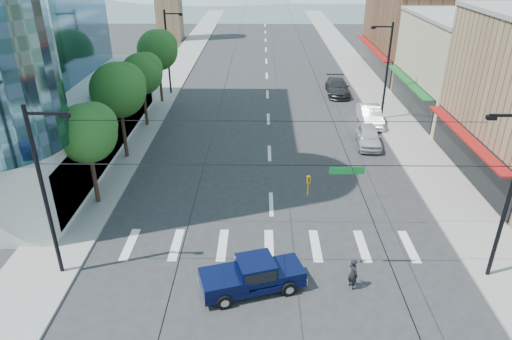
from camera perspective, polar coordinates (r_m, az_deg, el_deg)
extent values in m
plane|color=#28282B|center=(24.62, 2.16, -11.45)|extent=(160.00, 160.00, 0.00)
cube|color=gray|center=(62.33, -10.01, 12.10)|extent=(4.00, 120.00, 0.15)
cube|color=gray|center=(62.59, 12.64, 11.92)|extent=(4.00, 120.00, 0.15)
cube|color=tan|center=(49.24, 26.06, 11.39)|extent=(12.00, 14.00, 9.00)
cube|color=brown|center=(63.72, 20.43, 15.75)|extent=(12.00, 18.00, 10.00)
cylinder|color=black|center=(30.36, -19.66, -0.22)|extent=(0.28, 0.28, 4.55)
sphere|color=#194C1A|center=(29.36, -20.42, 4.32)|extent=(3.64, 3.64, 3.64)
sphere|color=#194C1A|center=(29.34, -19.62, 5.28)|extent=(2.86, 2.86, 2.86)
cylinder|color=black|center=(36.32, -16.26, 5.14)|extent=(0.28, 0.28, 5.11)
sphere|color=#194C1A|center=(35.42, -16.86, 9.53)|extent=(4.09, 4.09, 4.09)
sphere|color=#194C1A|center=(35.47, -16.18, 10.32)|extent=(3.21, 3.21, 3.21)
cylinder|color=black|center=(42.77, -13.72, 8.23)|extent=(0.28, 0.28, 4.55)
sphere|color=#194C1A|center=(42.06, -14.11, 11.59)|extent=(3.64, 3.64, 3.64)
sphere|color=#194C1A|center=(42.15, -13.53, 12.24)|extent=(2.86, 2.86, 2.86)
cylinder|color=black|center=(49.23, -11.90, 11.11)|extent=(0.28, 0.28, 5.11)
sphere|color=#194C1A|center=(48.56, -12.22, 14.43)|extent=(4.09, 4.09, 4.09)
sphere|color=#194C1A|center=(48.69, -11.72, 14.99)|extent=(3.21, 3.21, 3.21)
cylinder|color=black|center=(23.55, -24.90, -3.03)|extent=(0.20, 0.20, 9.00)
cylinder|color=black|center=(24.15, 29.01, -3.23)|extent=(0.20, 0.20, 9.00)
cylinder|color=black|center=(20.47, 2.51, 0.61)|extent=(21.60, 0.04, 0.04)
imported|color=gold|center=(21.05, 6.54, -1.98)|extent=(0.16, 0.20, 1.00)
cube|color=#0C6626|center=(20.93, 11.29, -0.06)|extent=(1.60, 0.06, 0.35)
cylinder|color=black|center=(51.55, -10.98, 14.11)|extent=(0.20, 0.20, 9.00)
cube|color=black|center=(50.69, -10.34, 18.67)|extent=(1.80, 0.12, 0.12)
cube|color=black|center=(50.57, -9.39, 18.61)|extent=(0.40, 0.25, 0.18)
cylinder|color=black|center=(44.27, 16.04, 11.57)|extent=(0.20, 0.20, 9.00)
cube|color=black|center=(43.24, 15.53, 16.88)|extent=(1.80, 0.12, 0.12)
cube|color=black|center=(43.07, 14.44, 16.84)|extent=(0.40, 0.25, 0.18)
cube|color=black|center=(22.64, -0.47, -13.76)|extent=(5.26, 3.16, 0.31)
cube|color=black|center=(22.84, 3.86, -12.25)|extent=(1.87, 2.05, 0.49)
cube|color=black|center=(22.22, -0.02, -12.26)|extent=(2.12, 2.09, 0.99)
cube|color=black|center=(22.17, -0.02, -12.08)|extent=(1.95, 2.06, 0.54)
cube|color=black|center=(22.13, -4.17, -13.60)|extent=(2.50, 2.32, 0.58)
cube|color=silver|center=(23.28, 5.55, -12.61)|extent=(0.60, 1.67, 0.31)
cube|color=silver|center=(22.27, -6.82, -14.82)|extent=(0.60, 1.67, 0.27)
cylinder|color=black|center=(22.48, 4.14, -14.59)|extent=(0.80, 0.48, 0.76)
cylinder|color=black|center=(23.71, 2.70, -12.00)|extent=(0.80, 0.48, 0.76)
cylinder|color=black|center=(21.82, -3.98, -16.10)|extent=(0.80, 0.48, 0.76)
cylinder|color=black|center=(23.09, -4.93, -13.33)|extent=(0.80, 0.48, 0.76)
imported|color=black|center=(23.05, 12.04, -12.54)|extent=(0.62, 0.72, 1.67)
imported|color=silver|center=(39.01, 13.88, 4.12)|extent=(2.29, 4.83, 1.59)
imported|color=white|center=(43.81, 14.05, 6.64)|extent=(1.93, 5.19, 1.70)
imported|color=#2B2B2D|center=(52.21, 10.15, 10.17)|extent=(2.49, 5.80, 1.66)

